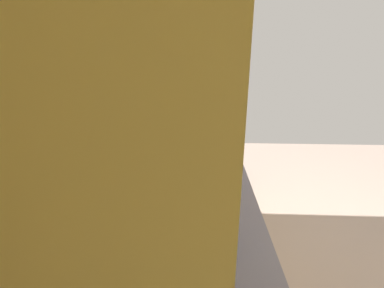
% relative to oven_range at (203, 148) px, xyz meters
% --- Properties ---
extents(ground_plane, '(6.85, 6.85, 0.00)m').
position_rel_oven_range_xyz_m(ground_plane, '(-1.76, -1.19, -0.47)').
color(ground_plane, gray).
extents(wall_back, '(4.40, 0.12, 2.83)m').
position_rel_oven_range_xyz_m(wall_back, '(-1.76, 0.37, 0.94)').
color(wall_back, '#E4C57F').
rests_on(wall_back, ground_plane).
extents(counter_run, '(3.56, 0.66, 0.91)m').
position_rel_oven_range_xyz_m(counter_run, '(-2.11, -0.00, -0.01)').
color(counter_run, '#DBBD6E').
rests_on(counter_run, ground_plane).
extents(upper_cabinets, '(2.63, 0.34, 0.71)m').
position_rel_oven_range_xyz_m(upper_cabinets, '(-2.11, 0.15, 1.38)').
color(upper_cabinets, '#D3C170').
extents(oven_range, '(0.68, 0.64, 1.09)m').
position_rel_oven_range_xyz_m(oven_range, '(0.00, 0.00, 0.00)').
color(oven_range, black).
rests_on(oven_range, ground_plane).
extents(microwave, '(0.49, 0.33, 0.26)m').
position_rel_oven_range_xyz_m(microwave, '(-1.07, 0.02, 0.57)').
color(microwave, white).
rests_on(microwave, counter_run).
extents(bowl, '(0.19, 0.19, 0.06)m').
position_rel_oven_range_xyz_m(bowl, '(-2.35, -0.05, 0.47)').
color(bowl, gold).
rests_on(bowl, counter_run).
extents(kettle, '(0.21, 0.16, 0.19)m').
position_rel_oven_range_xyz_m(kettle, '(-2.64, -0.05, 0.52)').
color(kettle, black).
rests_on(kettle, counter_run).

